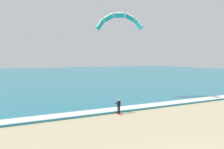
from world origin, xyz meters
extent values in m
cube|color=teal|center=(0.00, 73.30, 0.10)|extent=(200.00, 120.00, 0.20)
cube|color=white|center=(0.00, 14.30, 0.22)|extent=(200.00, 1.87, 0.04)
ellipsoid|color=#E04C38|center=(0.97, 12.94, 0.03)|extent=(0.69, 1.46, 0.05)
cube|color=black|center=(0.97, 13.19, 0.07)|extent=(0.17, 0.09, 0.04)
cube|color=black|center=(0.97, 12.70, 0.07)|extent=(0.17, 0.09, 0.04)
cylinder|color=black|center=(0.87, 12.93, 0.42)|extent=(0.14, 0.14, 0.84)
cylinder|color=black|center=(1.07, 12.96, 0.42)|extent=(0.14, 0.14, 0.84)
cube|color=black|center=(0.97, 12.94, 1.14)|extent=(0.37, 0.26, 0.60)
sphere|color=beige|center=(0.97, 12.94, 1.58)|extent=(0.22, 0.22, 0.22)
cylinder|color=black|center=(0.76, 13.07, 1.19)|extent=(0.18, 0.51, 0.22)
cylinder|color=black|center=(1.12, 13.13, 1.19)|extent=(0.18, 0.51, 0.22)
cylinder|color=black|center=(0.90, 13.32, 1.19)|extent=(0.55, 0.14, 0.04)
cube|color=#3F3F42|center=(0.95, 13.06, 0.92)|extent=(0.13, 0.10, 0.10)
cube|color=teal|center=(5.61, 16.27, 10.48)|extent=(1.11, 1.44, 1.38)
cube|color=white|center=(5.39, 15.86, 10.67)|extent=(0.79, 0.53, 1.15)
cube|color=teal|center=(4.77, 17.02, 11.40)|extent=(1.52, 1.57, 1.04)
cube|color=white|center=(4.55, 16.61, 11.59)|extent=(1.12, 0.70, 0.74)
cube|color=teal|center=(3.58, 17.77, 11.73)|extent=(1.71, 1.61, 0.47)
cube|color=white|center=(3.36, 17.37, 11.92)|extent=(1.22, 0.79, 0.17)
cube|color=teal|center=(2.29, 18.36, 11.40)|extent=(1.72, 1.51, 1.04)
cube|color=white|center=(2.07, 17.95, 11.59)|extent=(1.13, 0.73, 0.74)
cube|color=teal|center=(1.20, 18.64, 10.48)|extent=(1.50, 1.29, 1.38)
cube|color=white|center=(0.98, 18.24, 10.67)|extent=(0.83, 0.55, 1.15)
cylinder|color=#B2B2B7|center=(3.32, 14.79, 5.84)|extent=(4.59, 2.97, 9.29)
cylinder|color=#B2B2B7|center=(1.12, 15.98, 5.84)|extent=(0.18, 5.34, 9.29)
camera|label=1|loc=(-9.89, -7.62, 6.08)|focal=34.59mm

